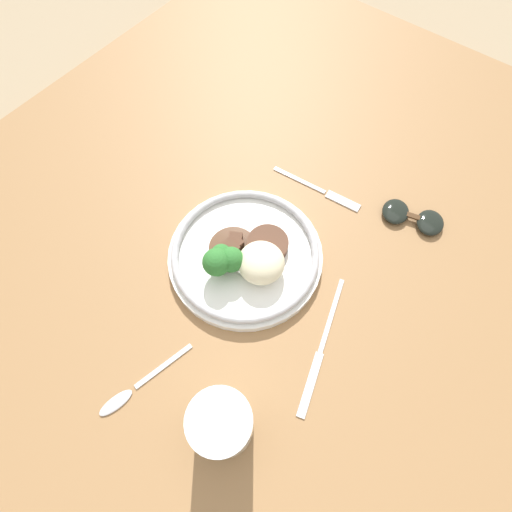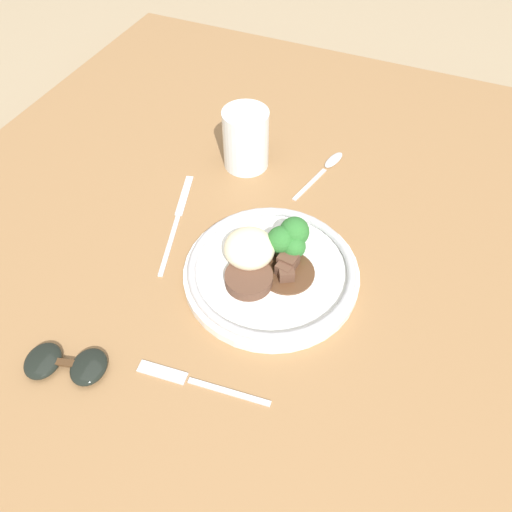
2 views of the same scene
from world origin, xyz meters
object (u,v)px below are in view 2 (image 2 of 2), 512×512
juice_glass (246,142)px  sunglasses (66,364)px  plate (270,266)px  knife (178,218)px  fork (190,380)px  spoon (328,166)px

juice_glass → sunglasses: bearing=174.3°
plate → knife: 0.18m
knife → fork: bearing=-164.7°
plate → sunglasses: (-0.23, 0.17, -0.01)m
fork → plate: bearing=-104.1°
plate → fork: plate is taller
plate → spoon: plate is taller
spoon → sunglasses: size_ratio=1.32×
juice_glass → plate: bearing=-148.3°
spoon → sunglasses: 0.52m
plate → juice_glass: juice_glass is taller
fork → knife: (0.23, 0.15, 0.00)m
knife → juice_glass: bearing=-31.8°
juice_glass → knife: (-0.16, 0.04, -0.04)m
fork → spoon: size_ratio=1.13×
plate → fork: bearing=172.0°
plate → spoon: (0.26, -0.00, -0.02)m
juice_glass → knife: 0.18m
spoon → plate: bearing=-166.7°
knife → plate: bearing=-121.7°
plate → spoon: 0.26m
juice_glass → spoon: (0.05, -0.13, -0.04)m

